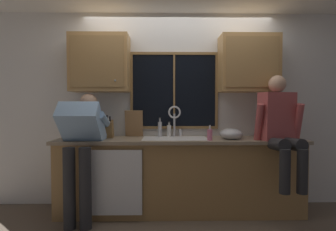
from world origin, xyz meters
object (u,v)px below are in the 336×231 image
at_px(person_sitting_on_counter, 280,125).
at_px(bottle_green_glass, 160,129).
at_px(person_standing, 82,141).
at_px(mixing_bowl, 231,134).
at_px(cutting_board, 134,124).
at_px(soap_dispenser, 210,135).
at_px(knife_block, 108,129).
at_px(bottle_tall_clear, 169,130).

relative_size(person_sitting_on_counter, bottle_green_glass, 5.01).
bearing_deg(bottle_green_glass, person_standing, -152.31).
bearing_deg(mixing_bowl, bottle_green_glass, 162.09).
xyz_separation_m(cutting_board, bottle_green_glass, (0.34, -0.03, -0.07)).
bearing_deg(soap_dispenser, knife_block, 167.23).
distance_m(soap_dispenser, bottle_green_glass, 0.70).
bearing_deg(cutting_board, soap_dispenser, -24.33).
height_order(person_standing, cutting_board, person_standing).
bearing_deg(mixing_bowl, person_sitting_on_counter, -18.60).
bearing_deg(person_standing, person_sitting_on_counter, 0.14).
bearing_deg(soap_dispenser, bottle_green_glass, 146.45).
bearing_deg(soap_dispenser, cutting_board, 155.67).
height_order(soap_dispenser, bottle_tall_clear, bottle_tall_clear).
distance_m(person_standing, knife_block, 0.43).
bearing_deg(cutting_board, knife_block, -155.96).
relative_size(cutting_board, bottle_tall_clear, 1.78).
bearing_deg(knife_block, bottle_green_glass, 9.44).
relative_size(person_standing, person_sitting_on_counter, 1.17).
xyz_separation_m(person_sitting_on_counter, knife_block, (-2.03, 0.35, -0.08)).
height_order(knife_block, soap_dispenser, knife_block).
height_order(person_standing, person_sitting_on_counter, person_sitting_on_counter).
distance_m(knife_block, soap_dispenser, 1.27).
bearing_deg(bottle_tall_clear, person_standing, -153.95).
distance_m(knife_block, cutting_board, 0.35).
relative_size(cutting_board, mixing_bowl, 1.28).
xyz_separation_m(person_standing, bottle_green_glass, (0.88, 0.46, 0.09)).
distance_m(bottle_green_glass, bottle_tall_clear, 0.12).
distance_m(person_standing, soap_dispenser, 1.46).
xyz_separation_m(knife_block, bottle_green_glass, (0.65, 0.11, -0.00)).
height_order(person_sitting_on_counter, mixing_bowl, person_sitting_on_counter).
xyz_separation_m(person_standing, person_sitting_on_counter, (2.26, 0.01, 0.17)).
distance_m(cutting_board, soap_dispenser, 1.02).
distance_m(person_sitting_on_counter, knife_block, 2.06).
height_order(knife_block, mixing_bowl, knife_block).
xyz_separation_m(person_sitting_on_counter, bottle_tall_clear, (-1.26, 0.48, -0.10)).
relative_size(person_standing, bottle_tall_clear, 7.51).
relative_size(person_standing, bottle_green_glass, 5.86).
bearing_deg(soap_dispenser, person_sitting_on_counter, -4.70).
distance_m(knife_block, mixing_bowl, 1.52).
xyz_separation_m(cutting_board, soap_dispenser, (0.93, -0.42, -0.10)).
relative_size(person_standing, mixing_bowl, 5.42).
bearing_deg(person_standing, knife_block, 57.38).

